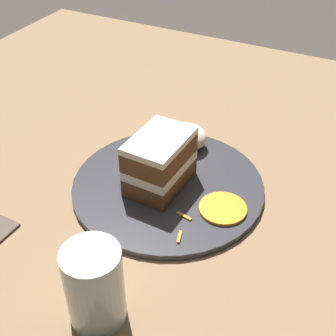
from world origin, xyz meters
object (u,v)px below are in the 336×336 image
object	(u,v)px
cream_dollop	(189,137)
plate	(168,186)
cake_slice	(160,162)
orange_garnish	(223,209)
drinking_glass	(95,290)

from	to	relation	value
cream_dollop	plate	bearing A→B (deg)	97.13
plate	cake_slice	world-z (taller)	cake_slice
plate	cream_dollop	size ratio (longest dim) A/B	4.34
orange_garnish	drinking_glass	distance (m)	0.23
plate	orange_garnish	size ratio (longest dim) A/B	4.25
drinking_glass	plate	bearing A→B (deg)	-82.77
plate	drinking_glass	world-z (taller)	drinking_glass
plate	cream_dollop	xyz separation A→B (m)	(0.01, -0.10, 0.03)
drinking_glass	cake_slice	bearing A→B (deg)	-80.10
orange_garnish	drinking_glass	size ratio (longest dim) A/B	0.66
cake_slice	cream_dollop	size ratio (longest dim) A/B	1.59
cream_dollop	orange_garnish	distance (m)	0.16
orange_garnish	cream_dollop	bearing A→B (deg)	-47.55
cake_slice	orange_garnish	xyz separation A→B (m)	(-0.11, 0.01, -0.04)
cake_slice	drinking_glass	distance (m)	0.23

